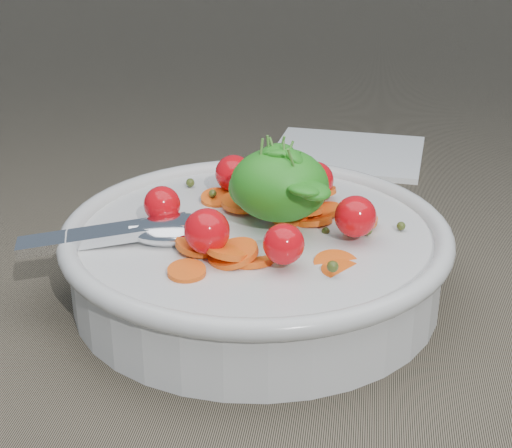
# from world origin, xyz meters

# --- Properties ---
(ground) EXTENTS (6.00, 6.00, 0.00)m
(ground) POSITION_xyz_m (0.00, 0.00, 0.00)
(ground) COLOR #685E4A
(ground) RESTS_ON ground
(bowl) EXTENTS (0.28, 0.26, 0.11)m
(bowl) POSITION_xyz_m (-0.00, -0.03, 0.03)
(bowl) COLOR silver
(bowl) RESTS_ON ground
(napkin) EXTENTS (0.16, 0.14, 0.01)m
(napkin) POSITION_xyz_m (0.05, 0.27, 0.00)
(napkin) COLOR white
(napkin) RESTS_ON ground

